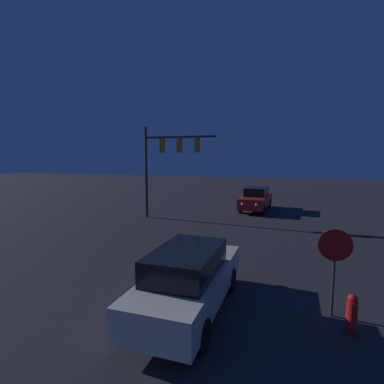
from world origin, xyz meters
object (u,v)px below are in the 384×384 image
(car_near, at_px, (189,278))
(car_far, at_px, (256,199))
(stop_sign, at_px, (335,256))
(traffic_signal_mast, at_px, (166,156))
(fire_hydrant, at_px, (352,314))

(car_near, height_order, car_far, same)
(car_near, xyz_separation_m, stop_sign, (3.48, 0.87, 0.69))
(traffic_signal_mast, xyz_separation_m, fire_hydrant, (8.94, -10.49, -3.61))
(traffic_signal_mast, relative_size, stop_sign, 2.64)
(car_far, xyz_separation_m, fire_hydrant, (3.71, -15.34, -0.43))
(car_near, distance_m, fire_hydrant, 3.83)
(stop_sign, distance_m, fire_hydrant, 1.33)
(car_near, bearing_deg, car_far, 90.48)
(car_far, distance_m, fire_hydrant, 15.79)
(car_far, distance_m, traffic_signal_mast, 7.81)
(stop_sign, bearing_deg, traffic_signal_mast, 131.19)
(fire_hydrant, bearing_deg, traffic_signal_mast, 130.44)
(stop_sign, bearing_deg, car_far, 102.98)
(car_far, xyz_separation_m, stop_sign, (3.39, -14.69, 0.69))
(car_far, relative_size, stop_sign, 2.22)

